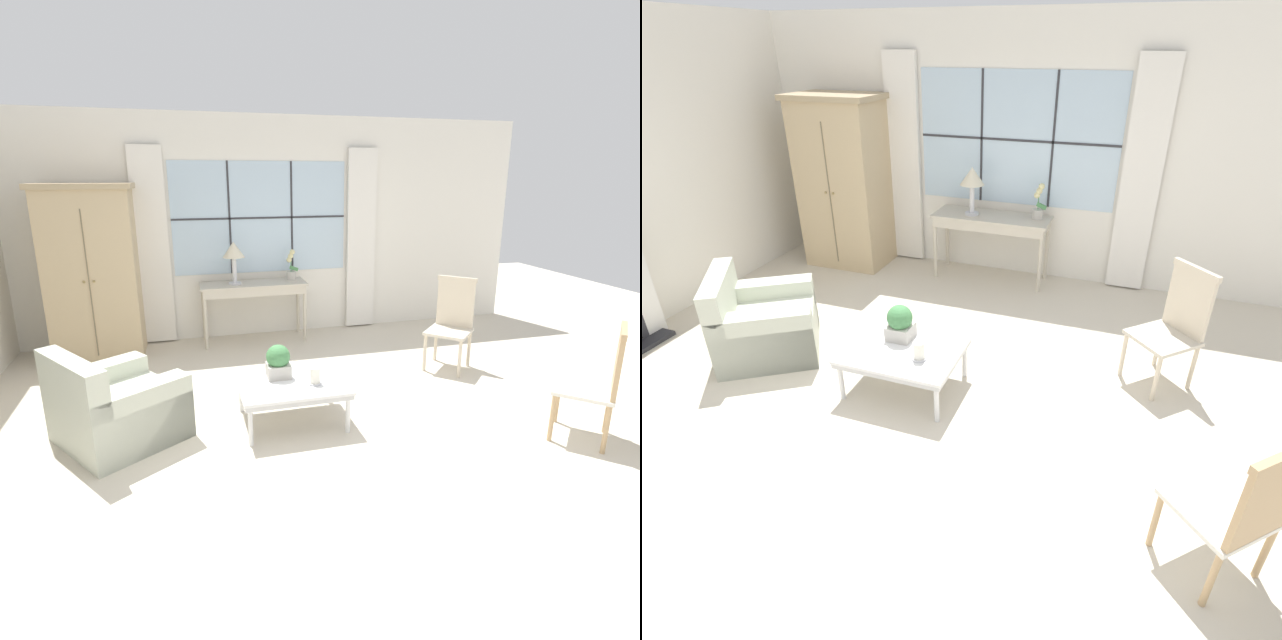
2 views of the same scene
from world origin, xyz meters
TOP-DOWN VIEW (x-y plane):
  - ground_plane at (0.00, 0.00)m, footprint 14.00×14.00m
  - wall_back_windowed at (0.00, 3.02)m, footprint 7.20×0.14m
  - armoire at (-2.00, 2.62)m, footprint 1.04×0.73m
  - console_table at (-0.17, 2.70)m, footprint 1.33×0.47m
  - table_lamp at (-0.40, 2.67)m, footprint 0.27×0.27m
  - potted_orchid at (0.34, 2.77)m, footprint 0.16×0.12m
  - armchair_upholstered at (-1.62, 0.46)m, footprint 1.16×1.17m
  - side_chair_wooden at (1.80, 1.21)m, footprint 0.62×0.62m
  - accent_chair_wooden at (2.08, -0.58)m, footprint 0.62×0.62m
  - coffee_table at (-0.19, 0.38)m, footprint 0.91×0.72m
  - potted_plant_small at (-0.28, 0.52)m, footprint 0.21×0.21m
  - pillar_candle at (-0.01, 0.28)m, footprint 0.12×0.12m

SIDE VIEW (x-z plane):
  - ground_plane at x=0.00m, z-range 0.00..0.00m
  - armchair_upholstered at x=-1.62m, z-range -0.12..0.65m
  - coffee_table at x=-0.19m, z-range 0.15..0.52m
  - pillar_candle at x=-0.01m, z-range 0.36..0.52m
  - potted_plant_small at x=-0.28m, z-range 0.37..0.66m
  - accent_chair_wooden at x=2.08m, z-range 0.05..1.02m
  - side_chair_wooden at x=1.80m, z-range 0.05..1.05m
  - console_table at x=-0.17m, z-range 0.29..1.06m
  - potted_orchid at x=0.34m, z-range 0.71..1.11m
  - armoire at x=-2.00m, z-range 0.01..1.99m
  - table_lamp at x=-0.40m, z-range 0.90..1.43m
  - wall_back_windowed at x=0.00m, z-range -0.01..2.79m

